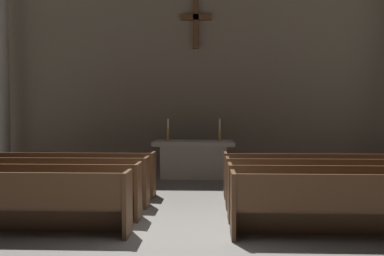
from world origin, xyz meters
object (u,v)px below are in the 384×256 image
at_px(pew_left_row_2, 25,191).
at_px(pew_right_row_2, 348,193).
at_px(pew_right_row_3, 331,183).
at_px(pew_right_row_4, 318,176).
at_px(pew_left_row_3, 46,181).
at_px(candlestick_right, 220,134).
at_px(pew_right_row_1, 370,206).
at_px(candlestick_left, 168,134).
at_px(altar, 194,158).
at_px(pew_left_row_4, 63,174).

relative_size(pew_left_row_2, pew_right_row_2, 1.00).
bearing_deg(pew_right_row_3, pew_right_row_4, 90.00).
relative_size(pew_left_row_3, pew_right_row_2, 1.00).
bearing_deg(pew_left_row_3, pew_left_row_2, -90.00).
bearing_deg(candlestick_right, pew_right_row_1, -70.16).
height_order(pew_left_row_2, candlestick_left, candlestick_left).
distance_m(pew_right_row_2, pew_right_row_4, 1.90).
height_order(pew_right_row_1, pew_right_row_4, same).
bearing_deg(pew_right_row_2, pew_right_row_4, 90.00).
xyz_separation_m(pew_left_row_3, pew_right_row_4, (5.37, 0.95, 0.00)).
distance_m(pew_left_row_3, altar, 4.49).
bearing_deg(pew_left_row_2, pew_right_row_4, 19.50).
relative_size(pew_right_row_4, candlestick_right, 6.52).
xyz_separation_m(pew_left_row_2, candlestick_left, (1.99, 4.55, 0.72)).
bearing_deg(pew_left_row_2, altar, 59.46).
bearing_deg(candlestick_left, pew_left_row_3, -118.87).
relative_size(pew_left_row_2, candlestick_right, 6.52).
bearing_deg(pew_left_row_3, candlestick_right, 46.77).
xyz_separation_m(pew_left_row_3, candlestick_right, (3.39, 3.60, 0.72)).
bearing_deg(pew_right_row_1, pew_left_row_2, 169.96).
bearing_deg(candlestick_right, pew_left_row_4, -141.95).
height_order(pew_left_row_3, pew_right_row_1, same).
distance_m(pew_left_row_4, candlestick_right, 4.36).
bearing_deg(pew_left_row_3, pew_right_row_3, 0.00).
height_order(pew_left_row_4, candlestick_left, candlestick_left).
distance_m(pew_right_row_4, candlestick_right, 3.39).
bearing_deg(pew_right_row_1, candlestick_left, 121.60).
height_order(pew_left_row_3, altar, altar).
bearing_deg(pew_right_row_2, pew_left_row_2, 180.00).
relative_size(pew_right_row_3, altar, 1.78).
bearing_deg(pew_left_row_4, pew_right_row_1, -27.97).
bearing_deg(pew_left_row_2, pew_right_row_3, 10.04).
bearing_deg(pew_right_row_1, pew_left_row_3, 160.50).
relative_size(pew_left_row_2, pew_right_row_1, 1.00).
relative_size(pew_left_row_2, pew_right_row_3, 1.00).
xyz_separation_m(altar, candlestick_right, (0.70, -0.00, 0.66)).
distance_m(pew_right_row_2, pew_right_row_3, 0.95).
height_order(pew_right_row_3, pew_right_row_4, same).
bearing_deg(altar, pew_left_row_2, -120.54).
distance_m(pew_right_row_1, candlestick_right, 5.89).
bearing_deg(pew_right_row_3, pew_right_row_1, -90.00).
bearing_deg(pew_left_row_2, candlestick_left, 66.43).
xyz_separation_m(pew_left_row_4, pew_right_row_3, (5.37, -0.95, 0.00)).
distance_m(pew_left_row_2, pew_right_row_3, 5.45).
relative_size(pew_left_row_4, altar, 1.78).
height_order(candlestick_left, candlestick_right, same).
height_order(pew_left_row_4, pew_right_row_4, same).
bearing_deg(pew_right_row_3, altar, 126.71).
height_order(pew_right_row_2, pew_right_row_4, same).
bearing_deg(pew_left_row_2, pew_left_row_3, 90.00).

